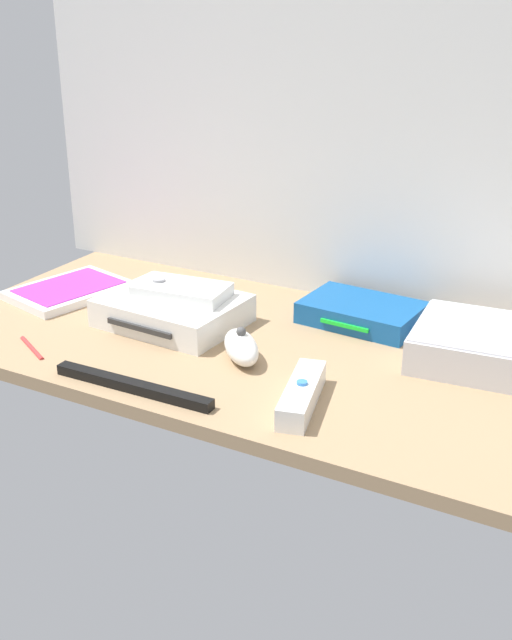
{
  "coord_description": "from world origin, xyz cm",
  "views": [
    {
      "loc": [
        51.34,
        -94.04,
        48.95
      ],
      "look_at": [
        0.0,
        0.0,
        4.0
      ],
      "focal_mm": 44.51,
      "sensor_mm": 36.0,
      "label": 1
    }
  ],
  "objects": [
    {
      "name": "sensor_bar",
      "position": [
        -7.24,
        -20.56,
        0.7
      ],
      "size": [
        24.03,
        2.23,
        1.4
      ],
      "primitive_type": "cube",
      "rotation": [
        0.0,
        0.0,
        0.02
      ],
      "color": "black",
      "rests_on": "ground_plane"
    },
    {
      "name": "stylus_pen",
      "position": [
        -28.29,
        -16.99,
        0.35
      ],
      "size": [
        8.23,
        4.94,
        0.7
      ],
      "primitive_type": "cylinder",
      "rotation": [
        0.0,
        1.57,
        2.64
      ],
      "color": "red",
      "rests_on": "ground_plane"
    },
    {
      "name": "remote_nunchuk",
      "position": [
        0.66,
        -5.57,
        2.04
      ],
      "size": [
        10.04,
        10.31,
        5.1
      ],
      "rotation": [
        0.0,
        0.0,
        0.75
      ],
      "color": "white",
      "rests_on": "ground_plane"
    },
    {
      "name": "remote_wand",
      "position": [
        13.92,
        -13.42,
        1.51
      ],
      "size": [
        7.06,
        15.23,
        3.4
      ],
      "rotation": [
        0.0,
        0.0,
        0.24
      ],
      "color": "white",
      "rests_on": "ground_plane"
    },
    {
      "name": "game_console",
      "position": [
        -15.38,
        0.84,
        2.2
      ],
      "size": [
        21.86,
        17.39,
        4.4
      ],
      "rotation": [
        0.0,
        0.0,
        -0.06
      ],
      "color": "white",
      "rests_on": "ground_plane"
    },
    {
      "name": "mini_computer",
      "position": [
        29.97,
        9.94,
        2.64
      ],
      "size": [
        18.43,
        18.43,
        5.3
      ],
      "rotation": [
        0.0,
        0.0,
        0.09
      ],
      "color": "silver",
      "rests_on": "ground_plane"
    },
    {
      "name": "ground_plane",
      "position": [
        0.0,
        0.0,
        -1.0
      ],
      "size": [
        100.0,
        48.0,
        2.0
      ],
      "primitive_type": "cube",
      "color": "#9E7F5B",
      "rests_on": "ground"
    },
    {
      "name": "remote_classic_pad",
      "position": [
        -14.3,
        1.98,
        5.41
      ],
      "size": [
        15.21,
        9.58,
        2.4
      ],
      "rotation": [
        0.0,
        0.0,
        0.11
      ],
      "color": "white",
      "rests_on": "game_console"
    },
    {
      "name": "game_case",
      "position": [
        -38.41,
        2.97,
        0.76
      ],
      "size": [
        17.77,
        21.71,
        1.56
      ],
      "rotation": [
        0.0,
        0.0,
        -0.24
      ],
      "color": "white",
      "rests_on": "ground_plane"
    },
    {
      "name": "back_wall",
      "position": [
        0.0,
        24.6,
        32.0
      ],
      "size": [
        110.0,
        1.2,
        64.0
      ],
      "primitive_type": "cube",
      "color": "silver",
      "rests_on": "ground"
    },
    {
      "name": "network_router",
      "position": [
        10.58,
        15.51,
        1.7
      ],
      "size": [
        18.78,
        13.27,
        3.4
      ],
      "rotation": [
        0.0,
        0.0,
        -0.07
      ],
      "color": "#145193",
      "rests_on": "ground_plane"
    }
  ]
}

